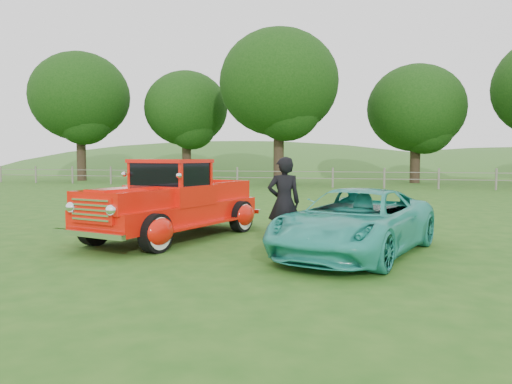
% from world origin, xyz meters
% --- Properties ---
extents(ground, '(140.00, 140.00, 0.00)m').
position_xyz_m(ground, '(0.00, 0.00, 0.00)').
color(ground, '#235316').
rests_on(ground, ground).
extents(distant_hills, '(116.00, 60.00, 18.00)m').
position_xyz_m(distant_hills, '(-4.08, 59.46, -4.55)').
color(distant_hills, '#2D5E22').
rests_on(distant_hills, ground).
extents(fence_line, '(48.00, 0.12, 1.20)m').
position_xyz_m(fence_line, '(0.00, 22.00, 0.60)').
color(fence_line, slate).
rests_on(fence_line, ground).
extents(tree_far_west, '(7.60, 7.60, 9.93)m').
position_xyz_m(tree_far_west, '(-20.00, 26.00, 6.49)').
color(tree_far_west, black).
rests_on(tree_far_west, ground).
extents(tree_mid_west, '(6.40, 6.40, 8.46)m').
position_xyz_m(tree_mid_west, '(-12.00, 28.00, 5.55)').
color(tree_mid_west, black).
rests_on(tree_mid_west, ground).
extents(tree_near_west, '(8.00, 8.00, 10.42)m').
position_xyz_m(tree_near_west, '(-4.00, 25.00, 6.80)').
color(tree_near_west, black).
rests_on(tree_near_west, ground).
extents(tree_near_east, '(6.80, 6.80, 8.33)m').
position_xyz_m(tree_near_east, '(5.00, 29.00, 5.25)').
color(tree_near_east, black).
rests_on(tree_near_east, ground).
extents(red_pickup, '(3.12, 5.26, 1.78)m').
position_xyz_m(red_pickup, '(-1.34, 2.18, 0.80)').
color(red_pickup, black).
rests_on(red_pickup, ground).
extents(teal_sedan, '(3.22, 4.83, 1.23)m').
position_xyz_m(teal_sedan, '(2.76, 1.35, 0.62)').
color(teal_sedan, teal).
rests_on(teal_sedan, ground).
extents(man, '(0.78, 0.65, 1.83)m').
position_xyz_m(man, '(1.31, 1.72, 0.92)').
color(man, black).
rests_on(man, ground).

